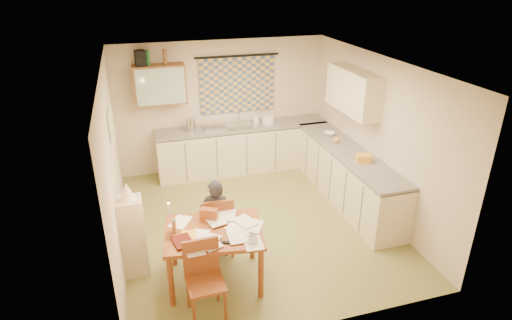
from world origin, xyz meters
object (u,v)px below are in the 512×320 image
object	(u,v)px
chair_far	(218,235)
person	(216,219)
counter_right	(347,176)
shelf_stand	(133,237)
stove	(384,211)
counter_back	(243,148)
dining_table	(215,255)

from	to	relation	value
chair_far	person	world-z (taller)	person
counter_right	shelf_stand	xyz separation A→B (m)	(-3.54, -0.97, 0.09)
stove	shelf_stand	bearing A→B (deg)	177.02
counter_back	chair_far	bearing A→B (deg)	-112.29
person	shelf_stand	distance (m)	1.10
counter_back	counter_right	distance (m)	2.18
chair_far	person	bearing A→B (deg)	69.59
counter_right	stove	xyz separation A→B (m)	(0.00, -1.16, -0.02)
counter_right	stove	bearing A→B (deg)	-90.00
counter_back	dining_table	world-z (taller)	counter_back
chair_far	person	size ratio (longest dim) A/B	0.79
chair_far	counter_right	bearing A→B (deg)	-157.65
dining_table	chair_far	distance (m)	0.60
person	shelf_stand	xyz separation A→B (m)	(-1.10, -0.07, -0.03)
counter_right	dining_table	bearing A→B (deg)	-151.03
stove	counter_right	bearing A→B (deg)	90.00
chair_far	person	xyz separation A→B (m)	(-0.02, -0.05, 0.30)
dining_table	counter_right	bearing A→B (deg)	37.38
dining_table	shelf_stand	distance (m)	1.08
shelf_stand	dining_table	bearing A→B (deg)	-25.44
counter_right	person	bearing A→B (deg)	-159.75
counter_right	shelf_stand	size ratio (longest dim) A/B	2.70
counter_back	counter_right	xyz separation A→B (m)	(1.38, -1.68, -0.00)
counter_back	person	xyz separation A→B (m)	(-1.06, -2.58, 0.13)
person	counter_right	bearing A→B (deg)	-145.07
counter_right	counter_back	bearing A→B (deg)	129.49
stove	shelf_stand	size ratio (longest dim) A/B	0.79
stove	chair_far	size ratio (longest dim) A/B	0.94
counter_back	person	world-z (taller)	person
counter_right	person	size ratio (longest dim) A/B	2.55
stove	person	world-z (taller)	person
person	shelf_stand	size ratio (longest dim) A/B	1.06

